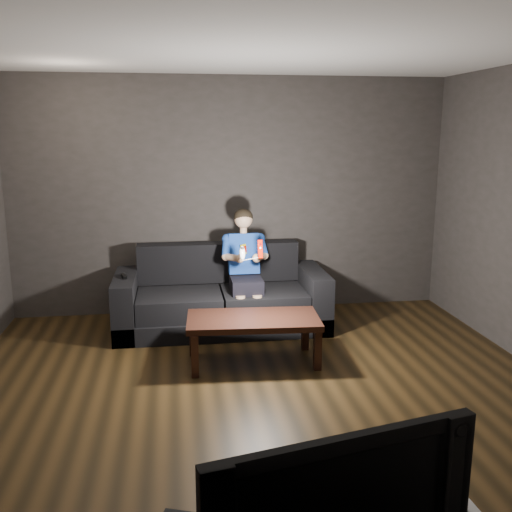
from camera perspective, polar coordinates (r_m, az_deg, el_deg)
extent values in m
plane|color=black|center=(4.59, 0.93, -14.72)|extent=(5.00, 5.00, 0.00)
cube|color=#35312E|center=(6.60, -2.48, 5.97)|extent=(5.00, 0.04, 2.70)
cube|color=#35312E|center=(1.82, 13.91, -12.08)|extent=(5.00, 0.04, 2.70)
cube|color=silver|center=(4.12, 1.07, 20.89)|extent=(5.00, 5.00, 0.02)
cube|color=black|center=(6.22, -3.46, -6.29)|extent=(2.24, 0.97, 0.19)
cube|color=black|center=(6.04, -7.65, -4.83)|extent=(0.88, 0.68, 0.23)
cube|color=black|center=(6.11, 0.80, -4.52)|extent=(0.88, 0.68, 0.23)
cube|color=black|center=(6.43, -3.80, -0.59)|extent=(1.79, 0.22, 0.44)
cube|color=black|center=(6.17, -12.89, -4.74)|extent=(0.22, 0.97, 0.61)
cube|color=black|center=(6.32, 5.69, -4.06)|extent=(0.22, 0.97, 0.61)
cube|color=black|center=(6.01, -0.99, -2.89)|extent=(0.33, 0.41, 0.15)
cube|color=#124092|center=(6.15, -1.25, 0.27)|extent=(0.33, 0.23, 0.45)
cube|color=yellow|center=(6.05, -1.15, 0.69)|extent=(0.10, 0.10, 0.11)
cube|color=red|center=(6.04, -1.14, 0.68)|extent=(0.07, 0.07, 0.07)
cylinder|color=#DCAC84|center=(6.10, -1.26, 2.56)|extent=(0.08, 0.08, 0.07)
sphere|color=#DCAC84|center=(6.08, -1.27, 3.72)|extent=(0.20, 0.20, 0.20)
ellipsoid|color=black|center=(6.09, -1.28, 3.93)|extent=(0.21, 0.21, 0.18)
cylinder|color=#124092|center=(6.05, -3.06, 0.83)|extent=(0.09, 0.25, 0.21)
cylinder|color=#124092|center=(6.09, 0.70, 0.94)|extent=(0.09, 0.25, 0.21)
cylinder|color=#DCAC84|center=(5.89, -2.33, 0.04)|extent=(0.15, 0.26, 0.11)
cylinder|color=#DCAC84|center=(5.93, 0.49, 0.13)|extent=(0.15, 0.26, 0.11)
sphere|color=#DCAC84|center=(5.80, -1.64, -0.26)|extent=(0.09, 0.09, 0.09)
sphere|color=#DCAC84|center=(5.82, 0.06, -0.21)|extent=(0.09, 0.09, 0.09)
cylinder|color=#DCAC84|center=(5.86, -1.56, -5.73)|extent=(0.10, 0.10, 0.37)
cylinder|color=#DCAC84|center=(5.89, 0.13, -5.66)|extent=(0.10, 0.10, 0.37)
cube|color=#C91100|center=(5.57, 0.41, 0.71)|extent=(0.05, 0.07, 0.18)
cube|color=#78000B|center=(5.54, 0.44, 1.18)|extent=(0.03, 0.01, 0.03)
cylinder|color=white|center=(5.55, 0.44, 0.54)|extent=(0.02, 0.01, 0.02)
ellipsoid|color=white|center=(5.56, -1.37, 0.31)|extent=(0.06, 0.09, 0.15)
cylinder|color=black|center=(5.51, -1.34, 0.78)|extent=(0.03, 0.01, 0.03)
cube|color=black|center=(6.03, -13.07, -1.97)|extent=(0.08, 0.17, 0.03)
cube|color=black|center=(6.08, -13.04, -1.69)|extent=(0.02, 0.02, 0.00)
cube|color=black|center=(5.21, -0.28, -6.44)|extent=(1.23, 0.67, 0.05)
cube|color=black|center=(5.01, -6.14, -9.94)|extent=(0.07, 0.07, 0.38)
cube|color=black|center=(5.16, 6.17, -9.28)|extent=(0.07, 0.07, 0.38)
cube|color=black|center=(5.47, -6.34, -8.00)|extent=(0.07, 0.07, 0.38)
cube|color=black|center=(5.60, 4.93, -7.46)|extent=(0.07, 0.07, 0.38)
imported|color=black|center=(2.24, 7.38, -22.82)|extent=(1.03, 0.36, 0.59)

